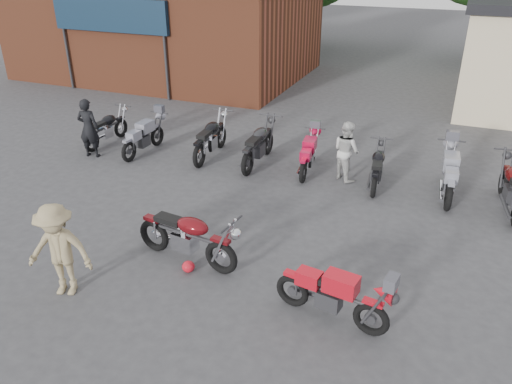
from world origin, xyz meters
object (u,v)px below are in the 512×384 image
at_px(row_bike_6, 450,172).
at_px(row_bike_3, 259,142).
at_px(person_tan, 59,251).
at_px(row_bike_1, 144,135).
at_px(helmet, 188,267).
at_px(row_bike_2, 211,136).
at_px(row_bike_5, 377,165).
at_px(person_dark, 89,128).
at_px(vintage_motorcycle, 188,234).
at_px(person_light, 346,151).
at_px(row_bike_0, 107,127).
at_px(sportbike, 334,293).
at_px(row_bike_4, 309,153).

bearing_deg(row_bike_6, row_bike_3, 84.59).
distance_m(person_tan, row_bike_1, 6.41).
height_order(helmet, row_bike_2, row_bike_2).
bearing_deg(row_bike_5, row_bike_3, 82.13).
relative_size(person_dark, row_bike_2, 0.79).
relative_size(vintage_motorcycle, row_bike_2, 1.01).
distance_m(row_bike_1, row_bike_3, 3.35).
bearing_deg(person_light, row_bike_2, 38.48).
height_order(row_bike_0, row_bike_3, row_bike_3).
distance_m(row_bike_5, row_bike_6, 1.66).
xyz_separation_m(sportbike, row_bike_3, (-3.44, 5.42, 0.08)).
relative_size(person_tan, row_bike_4, 0.94).
height_order(sportbike, person_tan, person_tan).
height_order(sportbike, row_bike_3, row_bike_3).
distance_m(row_bike_1, row_bike_4, 4.74).
bearing_deg(row_bike_1, row_bike_0, 83.62).
xyz_separation_m(vintage_motorcycle, person_tan, (-1.51, -1.61, 0.23)).
xyz_separation_m(person_tan, row_bike_3, (0.96, 6.45, -0.23)).
bearing_deg(row_bike_1, row_bike_2, -73.97).
bearing_deg(row_bike_6, row_bike_4, 84.26).
bearing_deg(row_bike_4, row_bike_3, 83.83).
bearing_deg(sportbike, row_bike_2, 141.02).
distance_m(person_dark, person_light, 7.05).
relative_size(helmet, row_bike_0, 0.13).
relative_size(row_bike_0, row_bike_4, 1.02).
bearing_deg(vintage_motorcycle, row_bike_6, 55.05).
relative_size(person_light, row_bike_1, 0.81).
relative_size(row_bike_4, row_bike_6, 0.88).
bearing_deg(helmet, row_bike_0, 138.25).
relative_size(sportbike, person_dark, 1.12).
relative_size(person_tan, row_bike_3, 0.80).
xyz_separation_m(helmet, row_bike_5, (2.51, 4.99, 0.42)).
xyz_separation_m(row_bike_0, row_bike_2, (3.31, 0.26, 0.08)).
bearing_deg(helmet, person_light, 71.53).
bearing_deg(person_dark, row_bike_0, -89.53).
bearing_deg(person_light, vintage_motorcycle, 107.89).
distance_m(person_light, row_bike_0, 7.14).
bearing_deg(person_dark, vintage_motorcycle, 134.75).
bearing_deg(helmet, row_bike_4, 82.08).
xyz_separation_m(row_bike_2, row_bike_6, (6.28, -0.04, -0.01)).
height_order(row_bike_2, row_bike_4, row_bike_2).
bearing_deg(person_dark, person_light, 179.73).
xyz_separation_m(helmet, row_bike_1, (-4.00, 4.64, 0.43)).
relative_size(helmet, row_bike_5, 0.13).
distance_m(helmet, row_bike_4, 5.20).
relative_size(person_dark, person_tan, 0.98).
relative_size(person_light, row_bike_2, 0.72).
relative_size(person_dark, row_bike_1, 0.89).
distance_m(row_bike_0, row_bike_2, 3.33).
distance_m(helmet, row_bike_0, 7.29).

